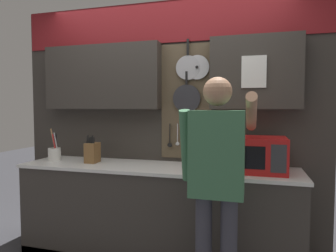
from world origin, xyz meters
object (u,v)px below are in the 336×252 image
object	(u,v)px
microwave	(254,154)
person	(217,172)
knife_block	(93,152)
utensil_crock	(55,153)

from	to	relation	value
microwave	person	size ratio (longest dim) A/B	0.32
knife_block	utensil_crock	xyz separation A→B (m)	(-0.44, 0.00, -0.03)
utensil_crock	person	world-z (taller)	person
knife_block	utensil_crock	size ratio (longest dim) A/B	0.83
knife_block	utensil_crock	world-z (taller)	utensil_crock
microwave	utensil_crock	size ratio (longest dim) A/B	1.60
microwave	person	xyz separation A→B (m)	(-0.25, -0.53, -0.06)
microwave	person	bearing A→B (deg)	-115.50
microwave	utensil_crock	distance (m)	2.00
person	knife_block	bearing A→B (deg)	157.70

